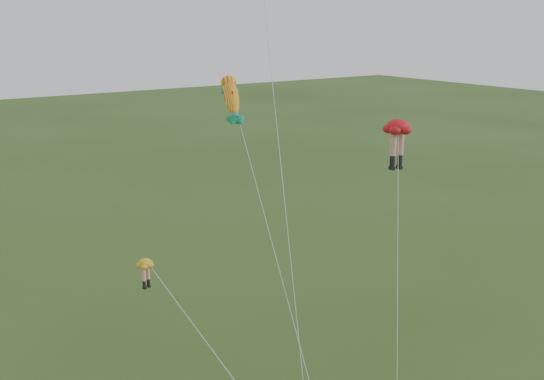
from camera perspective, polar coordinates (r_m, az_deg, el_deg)
legs_kite_red_mid at (r=33.57m, az=11.75°, el=5.26°), size 6.29×7.17×14.31m
legs_kite_yellow at (r=26.45m, az=-10.63°, el=-8.58°), size 5.32×5.62×9.71m
fish_kite at (r=32.87m, az=-3.83°, el=8.68°), size 2.38×12.21×16.80m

